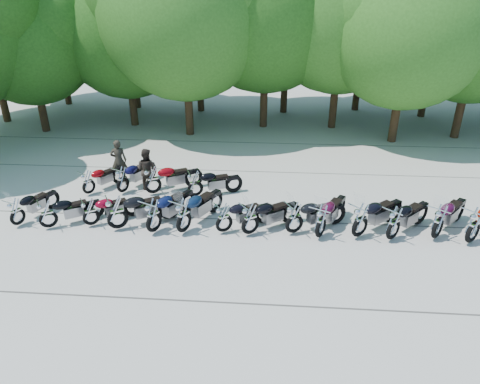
# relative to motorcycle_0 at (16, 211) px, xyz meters

# --- Properties ---
(ground) EXTENTS (90.00, 90.00, 0.00)m
(ground) POSITION_rel_motorcycle_0_xyz_m (7.64, -0.50, -0.58)
(ground) COLOR #A5A095
(ground) RESTS_ON ground
(tree_1) EXTENTS (6.97, 6.97, 8.55)m
(tree_1) POSITION_rel_motorcycle_0_xyz_m (-4.40, 10.74, 4.48)
(tree_1) COLOR #3A2614
(tree_1) RESTS_ON ground
(tree_2) EXTENTS (7.31, 7.31, 8.97)m
(tree_2) POSITION_rel_motorcycle_0_xyz_m (0.39, 12.34, 4.73)
(tree_2) COLOR #3A2614
(tree_2) RESTS_ON ground
(tree_3) EXTENTS (8.70, 8.70, 10.67)m
(tree_3) POSITION_rel_motorcycle_0_xyz_m (4.07, 10.74, 5.74)
(tree_3) COLOR #3A2614
(tree_3) RESTS_ON ground
(tree_4) EXTENTS (9.13, 9.13, 11.20)m
(tree_4) POSITION_rel_motorcycle_0_xyz_m (8.18, 12.59, 6.05)
(tree_4) COLOR #3A2614
(tree_4) RESTS_ON ground
(tree_5) EXTENTS (9.04, 9.04, 11.10)m
(tree_5) POSITION_rel_motorcycle_0_xyz_m (12.25, 12.70, 5.99)
(tree_5) COLOR #3A2614
(tree_5) RESTS_ON ground
(tree_6) EXTENTS (8.00, 8.00, 9.82)m
(tree_6) POSITION_rel_motorcycle_0_xyz_m (15.19, 10.32, 5.23)
(tree_6) COLOR #3A2614
(tree_6) RESTS_ON ground
(tree_9) EXTENTS (7.59, 7.59, 9.32)m
(tree_9) POSITION_rel_motorcycle_0_xyz_m (-5.89, 17.09, 4.94)
(tree_9) COLOR #3A2614
(tree_9) RESTS_ON ground
(tree_10) EXTENTS (7.78, 7.78, 9.55)m
(tree_10) POSITION_rel_motorcycle_0_xyz_m (-0.65, 16.47, 5.07)
(tree_10) COLOR #3A2614
(tree_10) RESTS_ON ground
(tree_11) EXTENTS (7.56, 7.56, 9.28)m
(tree_11) POSITION_rel_motorcycle_0_xyz_m (3.88, 15.93, 4.91)
(tree_11) COLOR #3A2614
(tree_11) RESTS_ON ground
(tree_12) EXTENTS (7.88, 7.88, 9.67)m
(tree_12) POSITION_rel_motorcycle_0_xyz_m (9.44, 15.97, 5.14)
(tree_12) COLOR #3A2614
(tree_12) RESTS_ON ground
(tree_13) EXTENTS (8.31, 8.31, 10.20)m
(tree_13) POSITION_rel_motorcycle_0_xyz_m (14.33, 16.97, 5.46)
(tree_13) COLOR #3A2614
(tree_13) RESTS_ON ground
(tree_14) EXTENTS (8.02, 8.02, 9.84)m
(tree_14) POSITION_rel_motorcycle_0_xyz_m (18.32, 15.59, 5.25)
(tree_14) COLOR #3A2614
(tree_14) RESTS_ON ground
(motorcycle_0) EXTENTS (1.34, 2.15, 1.16)m
(motorcycle_0) POSITION_rel_motorcycle_0_xyz_m (0.00, 0.00, 0.00)
(motorcycle_0) COLOR black
(motorcycle_0) RESTS_ON ground
(motorcycle_1) EXTENTS (2.14, 1.72, 1.21)m
(motorcycle_1) POSITION_rel_motorcycle_0_xyz_m (1.16, -0.12, 0.02)
(motorcycle_1) COLOR black
(motorcycle_1) RESTS_ON ground
(motorcycle_2) EXTENTS (2.04, 1.70, 1.16)m
(motorcycle_2) POSITION_rel_motorcycle_0_xyz_m (2.55, 0.16, -0.00)
(motorcycle_2) COLOR maroon
(motorcycle_2) RESTS_ON ground
(motorcycle_3) EXTENTS (2.54, 1.94, 1.41)m
(motorcycle_3) POSITION_rel_motorcycle_0_xyz_m (3.56, -0.02, 0.13)
(motorcycle_3) COLOR black
(motorcycle_3) RESTS_ON ground
(motorcycle_4) EXTENTS (1.81, 2.57, 1.41)m
(motorcycle_4) POSITION_rel_motorcycle_0_xyz_m (4.84, -0.12, 0.12)
(motorcycle_4) COLOR #0D1439
(motorcycle_4) RESTS_ON ground
(motorcycle_5) EXTENTS (1.86, 2.59, 1.43)m
(motorcycle_5) POSITION_rel_motorcycle_0_xyz_m (5.83, -0.07, 0.13)
(motorcycle_5) COLOR #0C1B36
(motorcycle_5) RESTS_ON ground
(motorcycle_6) EXTENTS (2.17, 1.71, 1.22)m
(motorcycle_6) POSITION_rel_motorcycle_0_xyz_m (7.18, 0.04, 0.03)
(motorcycle_6) COLOR black
(motorcycle_6) RESTS_ON ground
(motorcycle_7) EXTENTS (2.30, 1.92, 1.31)m
(motorcycle_7) POSITION_rel_motorcycle_0_xyz_m (8.06, -0.04, 0.07)
(motorcycle_7) COLOR black
(motorcycle_7) RESTS_ON ground
(motorcycle_8) EXTENTS (2.39, 1.73, 1.32)m
(motorcycle_8) POSITION_rel_motorcycle_0_xyz_m (9.52, 0.14, 0.08)
(motorcycle_8) COLOR black
(motorcycle_8) RESTS_ON ground
(motorcycle_9) EXTENTS (1.78, 2.45, 1.35)m
(motorcycle_9) POSITION_rel_motorcycle_0_xyz_m (10.37, -0.04, 0.09)
(motorcycle_9) COLOR #3D0821
(motorcycle_9) RESTS_ON ground
(motorcycle_10) EXTENTS (2.40, 2.21, 1.42)m
(motorcycle_10) POSITION_rel_motorcycle_0_xyz_m (11.65, 0.06, 0.13)
(motorcycle_10) COLOR black
(motorcycle_10) RESTS_ON ground
(motorcycle_11) EXTENTS (2.23, 2.22, 1.37)m
(motorcycle_11) POSITION_rel_motorcycle_0_xyz_m (12.71, -0.02, 0.10)
(motorcycle_11) COLOR black
(motorcycle_11) RESTS_ON ground
(motorcycle_12) EXTENTS (2.19, 2.36, 1.40)m
(motorcycle_12) POSITION_rel_motorcycle_0_xyz_m (14.17, 0.17, 0.12)
(motorcycle_12) COLOR #360724
(motorcycle_12) RESTS_ON ground
(motorcycle_13) EXTENTS (2.44, 2.26, 1.44)m
(motorcycle_13) POSITION_rel_motorcycle_0_xyz_m (15.19, -0.04, 0.14)
(motorcycle_13) COLOR #9F1705
(motorcycle_13) RESTS_ON ground
(motorcycle_14) EXTENTS (1.62, 2.05, 1.15)m
(motorcycle_14) POSITION_rel_motorcycle_0_xyz_m (1.47, 2.61, -0.01)
(motorcycle_14) COLOR maroon
(motorcycle_14) RESTS_ON ground
(motorcycle_15) EXTENTS (1.60, 2.33, 1.27)m
(motorcycle_15) POSITION_rel_motorcycle_0_xyz_m (2.79, 2.85, 0.05)
(motorcycle_15) COLOR #0C0B33
(motorcycle_15) RESTS_ON ground
(motorcycle_16) EXTENTS (2.42, 1.82, 1.34)m
(motorcycle_16) POSITION_rel_motorcycle_0_xyz_m (4.04, 2.81, 0.09)
(motorcycle_16) COLOR maroon
(motorcycle_16) RESTS_ON ground
(motorcycle_17) EXTENTS (2.28, 1.44, 1.24)m
(motorcycle_17) POSITION_rel_motorcycle_0_xyz_m (5.75, 2.69, 0.04)
(motorcycle_17) COLOR black
(motorcycle_17) RESTS_ON ground
(rider_0) EXTENTS (0.74, 0.57, 1.82)m
(rider_0) POSITION_rel_motorcycle_0_xyz_m (2.25, 4.12, 0.33)
(rider_0) COLOR black
(rider_0) RESTS_ON ground
(rider_1) EXTENTS (0.99, 0.85, 1.74)m
(rider_1) POSITION_rel_motorcycle_0_xyz_m (3.66, 3.35, 0.29)
(rider_1) COLOR #2B231D
(rider_1) RESTS_ON ground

